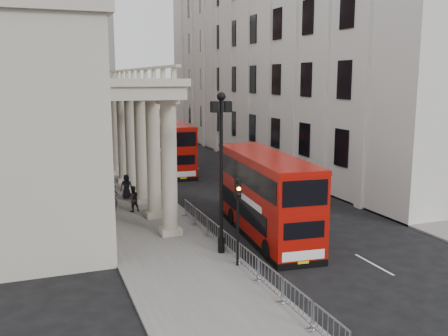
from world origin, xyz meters
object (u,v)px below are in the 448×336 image
Objects in this scene: monument_column at (107,46)px; pedestrian_c at (126,186)px; lamp_post_north at (120,117)px; pedestrian_b at (133,199)px; lamp_post_mid at (152,131)px; bus_near at (265,194)px; bus_far at (171,146)px; pedestrian_a at (113,198)px; traffic_light at (238,206)px; lamp_post_south at (221,162)px.

monument_column is 76.32m from pedestrian_c.
pedestrian_b is (-2.82, -22.24, -3.90)m from lamp_post_north.
lamp_post_mid is 7.88m from pedestrian_b.
bus_far is (0.18, 22.06, 0.03)m from bus_near.
bus_near reaches higher than pedestrian_a.
lamp_post_north is (0.00, 16.00, 0.00)m from lamp_post_mid.
lamp_post_north reaches higher than pedestrian_a.
monument_column is at bearing 99.25° from pedestrian_c.
bus_far reaches higher than traffic_light.
pedestrian_c is at bearing 123.53° from bus_near.
lamp_post_north is at bearing 98.30° from pedestrian_c.
pedestrian_c is at bearing 76.02° from pedestrian_a.
bus_near is 11.25m from pedestrian_a.
lamp_post_north is 34.07m from traffic_light.
lamp_post_mid reaches higher than pedestrian_c.
monument_column is 80.22m from pedestrian_b.
bus_far reaches higher than bus_near.
pedestrian_a reaches higher than pedestrian_b.
lamp_post_mid reaches higher than pedestrian_b.
bus_near reaches higher than traffic_light.
monument_column is 65.19m from bus_far.
lamp_post_south is at bearing -90.00° from lamp_post_north.
lamp_post_south is at bearing -63.13° from pedestrian_c.
lamp_post_south is at bearing 92.84° from traffic_light.
lamp_post_mid is at bearing -128.27° from pedestrian_b.
traffic_light is 12.31m from pedestrian_b.
bus_near is (-3.05, -85.79, -13.47)m from monument_column.
lamp_post_mid is 7.95m from pedestrian_a.
lamp_post_north reaches higher than bus_near.
lamp_post_south is 1.00× the size of lamp_post_mid.
bus_near is at bearing 116.17° from pedestrian_b.
monument_column is 4.76× the size of bus_far.
bus_far reaches higher than pedestrian_b.
bus_far is at bearing 75.48° from pedestrian_c.
monument_column is at bearing 85.87° from traffic_light.
bus_far is at bearing 82.14° from traffic_light.
lamp_post_north is at bearing -96.72° from monument_column.
monument_column is 6.51× the size of lamp_post_north.
lamp_post_mid is 1.00× the size of lamp_post_north.
pedestrian_c is (1.49, 3.35, 0.01)m from pedestrian_a.
lamp_post_mid is at bearing -95.24° from monument_column.
monument_column is at bearing 92.13° from pedestrian_a.
bus_far is 6.39× the size of pedestrian_b.
bus_near is (3.55, 2.21, -2.40)m from lamp_post_south.
monument_column reaches higher than bus_near.
traffic_light is (0.10, -34.02, -1.80)m from lamp_post_north.
lamp_post_mid is at bearing 64.22° from pedestrian_a.
pedestrian_c is (-9.16, -74.28, -14.94)m from monument_column.
pedestrian_b is at bearing -16.52° from pedestrian_a.
lamp_post_south is 16.00m from lamp_post_mid.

